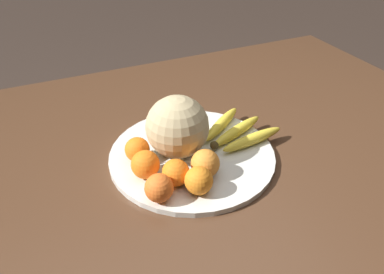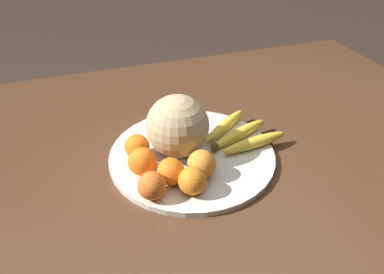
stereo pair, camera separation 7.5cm
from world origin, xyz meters
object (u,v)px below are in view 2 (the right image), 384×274
at_px(kitchen_table, 211,166).
at_px(orange_back_right, 152,186).
at_px(banana_bunch, 239,134).
at_px(produce_tag, 175,158).
at_px(fruit_bowl, 192,155).
at_px(melon, 178,126).
at_px(orange_front_right, 193,181).
at_px(orange_back_left, 142,162).
at_px(orange_front_left, 202,164).
at_px(orange_top_small, 137,146).
at_px(orange_mid_center, 171,171).

height_order(kitchen_table, orange_back_right, orange_back_right).
relative_size(banana_bunch, produce_tag, 2.34).
height_order(fruit_bowl, orange_back_right, orange_back_right).
height_order(kitchen_table, produce_tag, produce_tag).
distance_m(kitchen_table, melon, 0.20).
distance_m(orange_front_right, orange_back_left, 0.14).
bearing_deg(orange_back_right, orange_back_left, 91.35).
bearing_deg(melon, kitchen_table, 12.68).
distance_m(banana_bunch, orange_front_left, 0.19).
xyz_separation_m(fruit_bowl, orange_back_right, (-0.14, -0.13, 0.04)).
relative_size(melon, produce_tag, 1.66).
relative_size(orange_front_right, orange_top_small, 1.04).
xyz_separation_m(orange_front_left, orange_front_right, (-0.04, -0.05, -0.00)).
bearing_deg(orange_front_right, orange_front_left, 50.32).
bearing_deg(orange_back_right, orange_front_right, -8.83).
bearing_deg(kitchen_table, orange_back_right, -141.30).
bearing_deg(fruit_bowl, kitchen_table, 28.87).
xyz_separation_m(fruit_bowl, produce_tag, (-0.05, -0.01, 0.01)).
xyz_separation_m(fruit_bowl, orange_top_small, (-0.14, 0.03, 0.04)).
relative_size(kitchen_table, produce_tag, 16.99).
bearing_deg(orange_back_right, orange_top_small, 90.31).
relative_size(orange_front_left, orange_front_right, 1.06).
relative_size(orange_mid_center, orange_back_left, 0.94).
bearing_deg(fruit_bowl, orange_front_right, -108.29).
relative_size(banana_bunch, orange_back_right, 3.48).
bearing_deg(orange_front_left, banana_bunch, 36.69).
relative_size(orange_front_left, orange_top_small, 1.10).
height_order(melon, orange_back_left, melon).
height_order(kitchen_table, banana_bunch, banana_bunch).
distance_m(orange_front_left, orange_front_right, 0.06).
bearing_deg(orange_top_small, kitchen_table, 2.42).
bearing_deg(melon, orange_back_left, -152.65).
distance_m(kitchen_table, orange_front_right, 0.25).
bearing_deg(orange_mid_center, orange_top_small, 113.62).
bearing_deg(melon, produce_tag, -124.32).
height_order(orange_back_right, orange_top_small, orange_back_right).
bearing_deg(fruit_bowl, orange_top_small, 167.68).
xyz_separation_m(orange_front_right, orange_mid_center, (-0.04, 0.05, -0.00)).
bearing_deg(orange_mid_center, orange_back_left, 135.39).
bearing_deg(banana_bunch, produce_tag, 166.03).
bearing_deg(banana_bunch, orange_back_left, 169.66).
bearing_deg(produce_tag, orange_mid_center, -89.13).
bearing_deg(melon, orange_back_right, -125.96).
xyz_separation_m(kitchen_table, orange_back_left, (-0.21, -0.08, 0.13)).
distance_m(orange_mid_center, orange_back_right, 0.06).
distance_m(kitchen_table, orange_front_left, 0.20).
distance_m(orange_back_left, orange_top_small, 0.07).
bearing_deg(produce_tag, orange_front_left, -41.43).
bearing_deg(orange_back_right, produce_tag, 53.72).
bearing_deg(melon, orange_front_right, -94.90).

